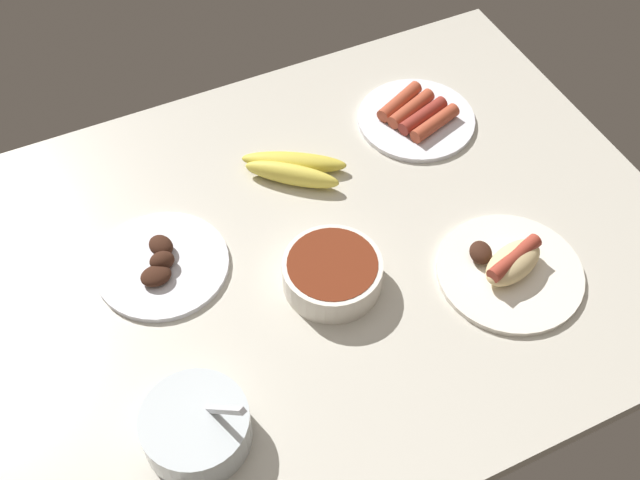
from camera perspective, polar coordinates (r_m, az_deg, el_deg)
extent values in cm
cube|color=beige|center=(131.30, -0.20, -1.15)|extent=(120.00, 90.00, 3.00)
cylinder|color=white|center=(130.25, -11.37, -1.77)|extent=(21.73, 21.73, 1.00)
ellipsoid|color=#381E14|center=(127.18, -11.82, -2.55)|extent=(5.12, 4.16, 2.14)
ellipsoid|color=#381E14|center=(130.40, -11.47, -0.41)|extent=(4.85, 5.42, 2.58)
ellipsoid|color=#381E14|center=(128.36, -11.39, -1.48)|extent=(4.34, 3.60, 2.79)
cylinder|color=white|center=(124.05, 0.89, -2.45)|extent=(15.89, 15.89, 5.27)
cylinder|color=maroon|center=(122.24, 0.91, -1.84)|extent=(14.30, 14.30, 1.00)
cylinder|color=white|center=(130.45, 13.60, -2.30)|extent=(23.72, 23.72, 1.00)
ellipsoid|color=#E5C689|center=(128.33, 13.83, -1.59)|extent=(12.58, 9.04, 4.40)
cylinder|color=#9E3828|center=(127.39, 13.93, -1.27)|extent=(10.99, 5.43, 2.40)
ellipsoid|color=#381E14|center=(129.44, 11.58, -0.90)|extent=(4.80, 5.31, 2.80)
cylinder|color=silver|center=(111.73, -8.98, -13.30)|extent=(15.11, 15.11, 6.05)
cylinder|color=beige|center=(110.64, -9.05, -13.03)|extent=(13.30, 13.30, 2.72)
cube|color=#B7B7BC|center=(105.70, -7.27, -12.12)|extent=(4.96, 9.95, 13.07)
ellipsoid|color=#E5D14C|center=(138.53, -2.05, 4.77)|extent=(15.34, 13.66, 3.97)
ellipsoid|color=gold|center=(141.11, -1.90, 5.68)|extent=(18.23, 13.03, 3.25)
cylinder|color=white|center=(151.65, 6.99, 8.69)|extent=(22.18, 22.18, 1.00)
cylinder|color=#AD472D|center=(148.69, 8.34, 8.39)|extent=(11.24, 5.86, 2.60)
cylinder|color=maroon|center=(149.84, 7.48, 8.93)|extent=(11.24, 5.82, 2.60)
cylinder|color=#AD472D|center=(151.04, 6.63, 9.45)|extent=(11.16, 6.42, 2.60)
cylinder|color=#AD472D|center=(152.28, 5.80, 9.97)|extent=(11.06, 6.93, 2.60)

